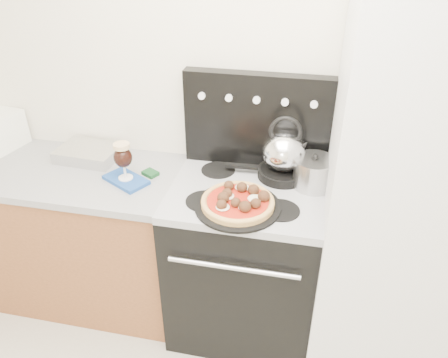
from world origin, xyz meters
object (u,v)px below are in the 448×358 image
(stove_body, at_px, (245,262))
(beer_glass, at_px, (123,161))
(oven_mitt, at_px, (126,180))
(pizza_pan, at_px, (238,206))
(stock_pot, at_px, (313,174))
(pizza, at_px, (238,201))
(base_cabinet, at_px, (65,235))
(tea_kettle, at_px, (284,148))
(skillet, at_px, (282,173))
(fridge, at_px, (397,203))

(stove_body, height_order, beer_glass, beer_glass)
(oven_mitt, height_order, pizza_pan, pizza_pan)
(stove_body, xyz_separation_m, beer_glass, (-0.63, -0.03, 0.58))
(stove_body, bearing_deg, oven_mitt, -177.56)
(pizza_pan, xyz_separation_m, stock_pot, (0.33, 0.26, 0.07))
(oven_mitt, bearing_deg, pizza, -12.62)
(base_cabinet, bearing_deg, tea_kettle, 5.86)
(base_cabinet, distance_m, pizza_pan, 1.21)
(base_cabinet, distance_m, stock_pot, 1.53)
(base_cabinet, height_order, beer_glass, beer_glass)
(skillet, bearing_deg, tea_kettle, 0.00)
(base_cabinet, xyz_separation_m, skillet, (1.26, 0.13, 0.51))
(skillet, relative_size, stock_pot, 1.28)
(fridge, distance_m, beer_glass, 1.33)
(beer_glass, bearing_deg, skillet, 12.98)
(fridge, distance_m, skillet, 0.57)
(stock_pot, bearing_deg, stove_body, -162.85)
(pizza_pan, relative_size, skillet, 1.58)
(fridge, relative_size, oven_mitt, 8.12)
(beer_glass, bearing_deg, tea_kettle, 12.98)
(pizza_pan, bearing_deg, pizza, 180.00)
(pizza_pan, distance_m, stock_pot, 0.43)
(beer_glass, relative_size, skillet, 0.80)
(stock_pot, bearing_deg, oven_mitt, -172.53)
(fridge, bearing_deg, stove_body, 177.95)
(oven_mitt, distance_m, skillet, 0.81)
(base_cabinet, height_order, tea_kettle, tea_kettle)
(fridge, bearing_deg, pizza_pan, -169.05)
(base_cabinet, distance_m, pizza, 1.22)
(pizza_pan, xyz_separation_m, skillet, (0.18, 0.32, 0.02))
(tea_kettle, bearing_deg, stove_body, -154.92)
(base_cabinet, height_order, stock_pot, stock_pot)
(oven_mitt, height_order, pizza, pizza)
(base_cabinet, xyz_separation_m, beer_glass, (0.48, -0.05, 0.59))
(base_cabinet, distance_m, fridge, 1.88)
(fridge, height_order, pizza, fridge)
(fridge, bearing_deg, pizza, -169.05)
(fridge, height_order, oven_mitt, fridge)
(base_cabinet, bearing_deg, oven_mitt, -6.21)
(beer_glass, height_order, stock_pot, beer_glass)
(oven_mitt, xyz_separation_m, beer_glass, (0.00, 0.00, 0.11))
(stove_body, xyz_separation_m, oven_mitt, (-0.63, -0.03, 0.47))
(pizza, bearing_deg, fridge, 10.95)
(oven_mitt, xyz_separation_m, tea_kettle, (0.79, 0.18, 0.18))
(beer_glass, xyz_separation_m, skillet, (0.79, 0.18, -0.08))
(tea_kettle, bearing_deg, oven_mitt, 173.70)
(stove_body, relative_size, skillet, 3.47)
(fridge, height_order, pizza_pan, fridge)
(fridge, bearing_deg, skillet, 161.64)
(base_cabinet, xyz_separation_m, stock_pot, (1.42, 0.07, 0.56))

